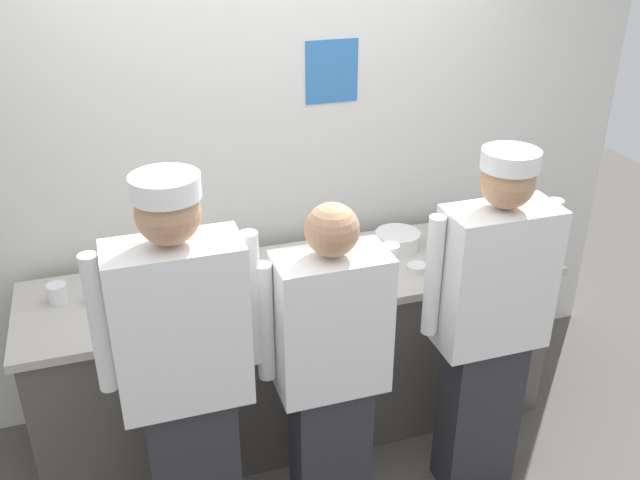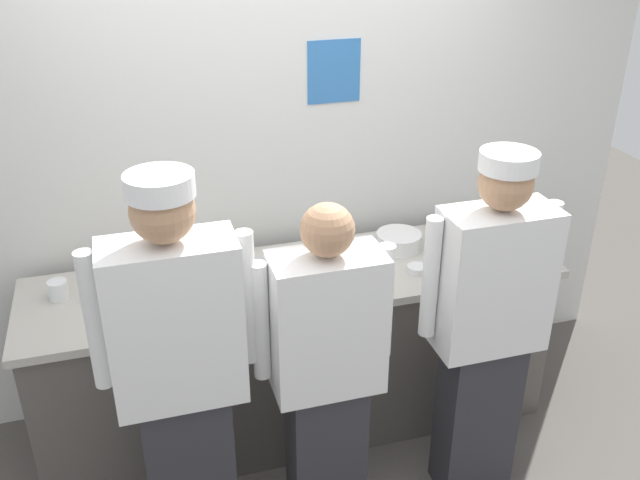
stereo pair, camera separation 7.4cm
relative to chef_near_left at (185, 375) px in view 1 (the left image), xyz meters
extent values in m
plane|color=#514C47|center=(0.63, 0.30, -0.94)|extent=(9.00, 9.00, 0.00)
cube|color=silver|center=(0.63, 1.13, 0.48)|extent=(4.08, 0.10, 2.85)
cube|color=#3370B7|center=(0.95, 1.08, 0.84)|extent=(0.27, 0.01, 0.31)
cube|color=#56514C|center=(0.63, 0.66, -0.51)|extent=(2.55, 0.63, 0.86)
cube|color=#B7B2A8|center=(0.63, 0.66, -0.05)|extent=(2.60, 0.69, 0.04)
cube|color=#2D2D33|center=(0.00, 0.00, -0.52)|extent=(0.35, 0.20, 0.84)
cube|color=white|center=(0.00, 0.00, 0.23)|extent=(0.49, 0.24, 0.66)
cylinder|color=white|center=(-0.28, 0.04, 0.26)|extent=(0.07, 0.07, 0.56)
cylinder|color=white|center=(0.28, 0.04, 0.26)|extent=(0.07, 0.07, 0.56)
sphere|color=tan|center=(0.00, 0.00, 0.68)|extent=(0.23, 0.23, 0.23)
cylinder|color=white|center=(0.00, 0.00, 0.77)|extent=(0.24, 0.24, 0.08)
cube|color=#2D2D33|center=(0.58, -0.01, -0.56)|extent=(0.32, 0.20, 0.76)
cube|color=white|center=(0.58, -0.01, 0.12)|extent=(0.44, 0.24, 0.60)
cylinder|color=white|center=(0.32, 0.03, 0.15)|extent=(0.07, 0.07, 0.51)
cylinder|color=white|center=(0.84, 0.03, 0.15)|extent=(0.07, 0.07, 0.51)
sphere|color=tan|center=(0.58, -0.01, 0.53)|extent=(0.21, 0.21, 0.21)
cube|color=#2D2D33|center=(1.31, 0.01, -0.54)|extent=(0.34, 0.20, 0.81)
cube|color=white|center=(1.31, 0.01, 0.19)|extent=(0.47, 0.24, 0.64)
cylinder|color=white|center=(1.04, 0.05, 0.22)|extent=(0.07, 0.07, 0.54)
cylinder|color=white|center=(1.58, 0.05, 0.22)|extent=(0.07, 0.07, 0.54)
sphere|color=tan|center=(1.31, 0.01, 0.62)|extent=(0.22, 0.22, 0.22)
cylinder|color=white|center=(1.31, 0.01, 0.72)|extent=(0.23, 0.23, 0.08)
cylinder|color=white|center=(0.01, 0.75, -0.03)|extent=(0.23, 0.23, 0.01)
cylinder|color=white|center=(0.01, 0.75, -0.02)|extent=(0.23, 0.23, 0.01)
cylinder|color=white|center=(0.01, 0.75, 0.00)|extent=(0.23, 0.23, 0.01)
cylinder|color=white|center=(0.01, 0.75, 0.01)|extent=(0.23, 0.23, 0.01)
cylinder|color=white|center=(0.01, 0.75, 0.02)|extent=(0.23, 0.23, 0.01)
cylinder|color=white|center=(0.01, 0.75, 0.03)|extent=(0.23, 0.23, 0.01)
cylinder|color=white|center=(0.01, 0.75, 0.04)|extent=(0.23, 0.23, 0.01)
cylinder|color=white|center=(1.22, 0.78, -0.03)|extent=(0.24, 0.24, 0.01)
cylinder|color=white|center=(1.22, 0.78, -0.02)|extent=(0.24, 0.24, 0.01)
cylinder|color=white|center=(1.22, 0.78, 0.00)|extent=(0.24, 0.24, 0.01)
cylinder|color=white|center=(1.22, 0.78, 0.01)|extent=(0.24, 0.24, 0.01)
cylinder|color=white|center=(1.22, 0.78, 0.02)|extent=(0.24, 0.24, 0.01)
cylinder|color=white|center=(1.22, 0.78, 0.03)|extent=(0.24, 0.24, 0.01)
cylinder|color=white|center=(1.22, 0.78, 0.04)|extent=(0.24, 0.24, 0.01)
cylinder|color=#B7BABF|center=(1.58, 0.63, 0.03)|extent=(0.39, 0.39, 0.12)
cube|color=#B7BABF|center=(0.63, 0.66, -0.02)|extent=(0.59, 0.42, 0.02)
cylinder|color=#E5E066|center=(0.28, 0.54, 0.04)|extent=(0.06, 0.06, 0.14)
cone|color=#E5E066|center=(0.28, 0.54, 0.13)|extent=(0.05, 0.05, 0.04)
cylinder|color=orange|center=(-0.16, 0.80, 0.04)|extent=(0.06, 0.06, 0.16)
cone|color=orange|center=(-0.16, 0.80, 0.14)|extent=(0.05, 0.05, 0.04)
cylinder|color=#E5E066|center=(-0.12, 0.61, 0.04)|extent=(0.05, 0.05, 0.15)
cone|color=#E5E066|center=(-0.12, 0.61, 0.13)|extent=(0.05, 0.05, 0.04)
cylinder|color=white|center=(0.97, 0.56, -0.01)|extent=(0.10, 0.10, 0.05)
cylinder|color=orange|center=(0.97, 0.56, 0.01)|extent=(0.08, 0.08, 0.01)
cylinder|color=white|center=(-0.31, 0.70, -0.01)|extent=(0.08, 0.08, 0.04)
cylinder|color=red|center=(-0.31, 0.70, 0.00)|extent=(0.07, 0.07, 0.01)
cylinder|color=white|center=(1.20, 0.52, -0.02)|extent=(0.10, 0.10, 0.04)
cylinder|color=red|center=(1.20, 0.52, 0.00)|extent=(0.08, 0.08, 0.01)
cylinder|color=white|center=(-0.47, 0.76, 0.01)|extent=(0.09, 0.09, 0.09)
camera|label=1|loc=(-0.17, -2.20, 1.66)|focal=39.50mm
camera|label=2|loc=(-0.10, -2.23, 1.66)|focal=39.50mm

